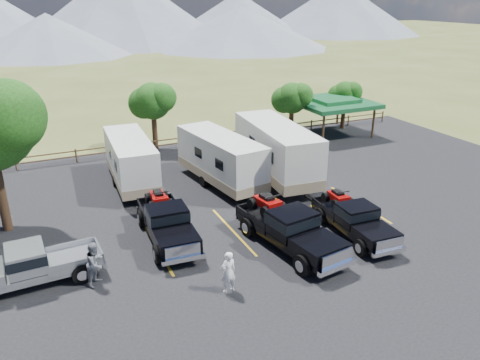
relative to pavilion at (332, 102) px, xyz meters
name	(u,v)px	position (x,y,z in m)	size (l,w,h in m)	color
ground	(308,261)	(-13.00, -17.00, -2.79)	(320.00, 320.00, 0.00)	#485323
asphalt_lot	(277,232)	(-13.00, -14.00, -2.77)	(44.00, 34.00, 0.04)	black
stall_lines	(267,224)	(-13.00, -13.00, -2.74)	(12.12, 5.50, 0.01)	gold
tree_ne_a	(292,98)	(-4.03, 0.01, 0.69)	(3.11, 2.92, 4.76)	black
tree_ne_b	(345,94)	(1.98, 1.01, 0.34)	(2.77, 2.59, 4.27)	black
tree_north	(152,101)	(-15.03, 2.02, 1.05)	(3.46, 3.24, 5.25)	black
rail_fence	(206,138)	(-11.00, 1.50, -2.18)	(36.12, 0.12, 1.00)	brown
pavilion	(332,102)	(0.00, 0.00, 0.00)	(6.20, 6.20, 3.22)	brown
mountain_range	(27,11)	(-20.63, 88.98, 5.08)	(209.00, 71.00, 20.00)	slate
rig_left	(166,221)	(-18.28, -12.38, -1.77)	(2.39, 6.18, 2.03)	black
rig_center	(288,227)	(-13.25, -15.57, -1.69)	(3.05, 6.80, 2.19)	black
rig_right	(353,218)	(-9.63, -15.80, -1.84)	(2.23, 5.73, 1.88)	black
trailer_left	(131,161)	(-18.29, -4.64, -1.14)	(2.62, 8.87, 3.08)	white
trailer_center	(221,160)	(-13.13, -6.89, -1.07)	(3.42, 9.29, 3.21)	white
trailer_right	(276,151)	(-9.50, -7.47, -0.85)	(3.42, 10.50, 3.63)	white
pickup_silver	(31,265)	(-24.48, -13.82, -1.84)	(5.91, 2.30, 1.74)	gray
person_a	(228,272)	(-17.28, -17.72, -1.83)	(0.67, 0.44, 1.84)	white
person_b	(95,263)	(-22.05, -14.89, -1.78)	(0.94, 0.73, 1.93)	slate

